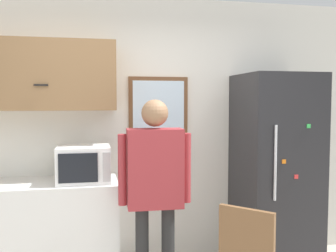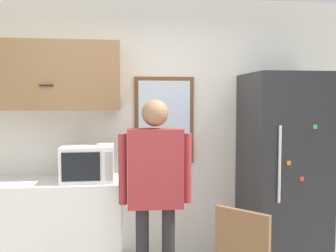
% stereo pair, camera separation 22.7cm
% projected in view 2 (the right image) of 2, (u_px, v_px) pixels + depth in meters
% --- Properties ---
extents(back_wall, '(6.00, 0.06, 2.70)m').
position_uv_depth(back_wall, '(140.00, 131.00, 3.83)').
color(back_wall, silver).
rests_on(back_wall, ground_plane).
extents(counter, '(2.00, 0.59, 0.94)m').
position_uv_depth(counter, '(11.00, 232.00, 3.42)').
color(counter, silver).
rests_on(counter, ground_plane).
extents(upper_cabinets, '(2.00, 0.37, 0.64)m').
position_uv_depth(upper_cabinets, '(11.00, 76.00, 3.44)').
color(upper_cabinets, olive).
extents(microwave, '(0.47, 0.40, 0.32)m').
position_uv_depth(microwave, '(88.00, 163.00, 3.41)').
color(microwave, white).
rests_on(microwave, counter).
extents(person, '(0.60, 0.24, 1.67)m').
position_uv_depth(person, '(155.00, 178.00, 3.09)').
color(person, black).
rests_on(person, ground_plane).
extents(refrigerator, '(0.71, 0.75, 1.92)m').
position_uv_depth(refrigerator, '(282.00, 173.00, 3.63)').
color(refrigerator, '#232326').
rests_on(refrigerator, ground_plane).
extents(window, '(0.60, 0.05, 0.88)m').
position_uv_depth(window, '(164.00, 120.00, 3.81)').
color(window, brown).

